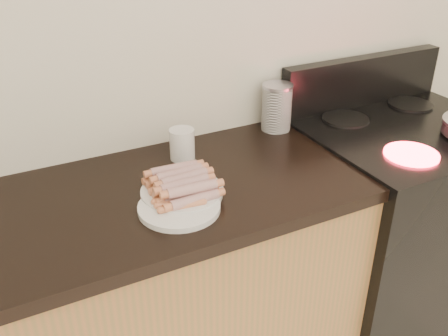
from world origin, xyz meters
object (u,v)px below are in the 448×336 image
main_plate (182,193)px  stove (391,228)px  canister (277,107)px  side_plate (179,207)px  mug (182,144)px

main_plate → stove: bearing=2.5°
canister → side_plate: bearing=-147.0°
stove → main_plate: size_ratio=3.82×
main_plate → side_plate: bearing=-119.4°
stove → mug: mug is taller
stove → canister: (-0.44, 0.24, 0.53)m
mug → side_plate: bearing=-114.7°
main_plate → canister: bearing=29.6°
stove → mug: (-0.85, 0.18, 0.50)m
side_plate → mug: bearing=65.3°
main_plate → mug: mug is taller
side_plate → canister: 0.65m
main_plate → canister: (0.50, 0.29, 0.08)m
stove → main_plate: (-0.95, -0.04, 0.45)m
main_plate → mug: size_ratio=2.29×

